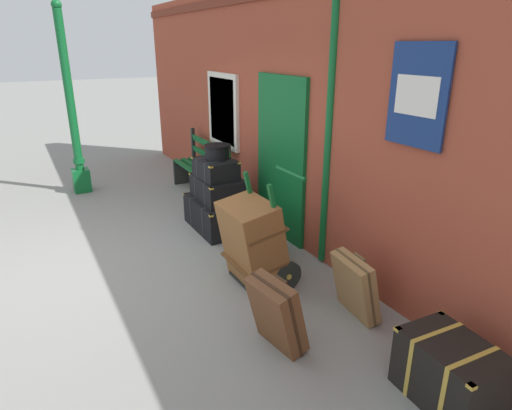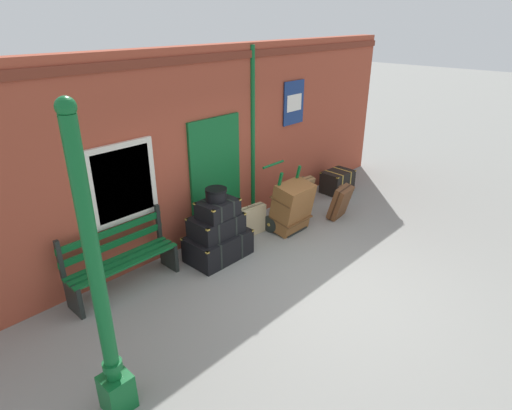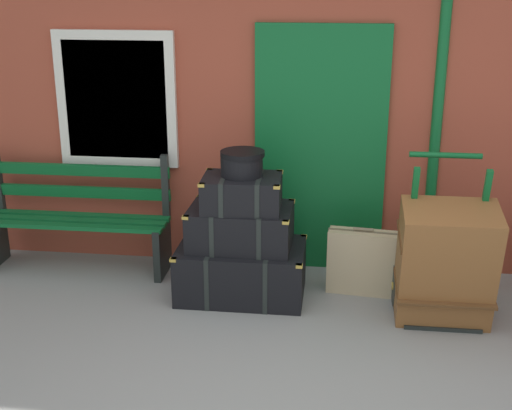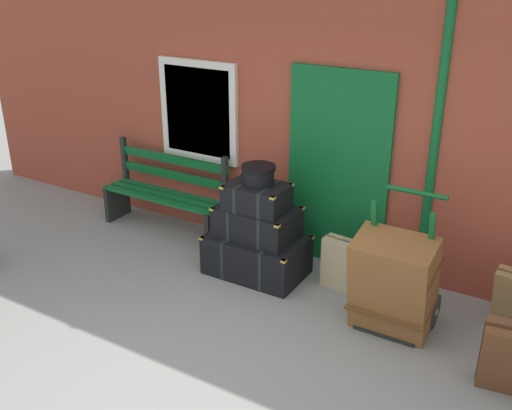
{
  "view_description": "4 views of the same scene",
  "coord_description": "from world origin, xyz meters",
  "px_view_note": "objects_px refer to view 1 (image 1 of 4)",
  "views": [
    {
      "loc": [
        4.81,
        -0.5,
        2.45
      ],
      "look_at": [
        0.68,
        1.76,
        0.71
      ],
      "focal_mm": 30.79,
      "sensor_mm": 36.0,
      "label": 1
    },
    {
      "loc": [
        -4.44,
        -2.77,
        3.61
      ],
      "look_at": [
        0.33,
        1.68,
        0.7
      ],
      "focal_mm": 29.91,
      "sensor_mm": 36.0,
      "label": 2
    },
    {
      "loc": [
        0.27,
        -3.25,
        2.49
      ],
      "look_at": [
        -0.32,
        1.62,
        0.83
      ],
      "focal_mm": 48.5,
      "sensor_mm": 36.0,
      "label": 3
    },
    {
      "loc": [
        2.33,
        -2.91,
        3.11
      ],
      "look_at": [
        -0.45,
        1.75,
        0.79
      ],
      "focal_mm": 41.32,
      "sensor_mm": 36.0,
      "label": 4
    }
  ],
  "objects_px": {
    "lamp_post": "(74,124)",
    "suitcase_charcoal": "(277,314)",
    "large_brown_trunk": "(253,242)",
    "platform_bench": "(202,169)",
    "suitcase_oxblood": "(262,233)",
    "steamer_trunk_top": "(216,169)",
    "steamer_trunk_base": "(218,214)",
    "suitcase_slate": "(355,287)",
    "steamer_trunk_middle": "(218,189)",
    "round_hatbox": "(217,151)",
    "corner_trunk": "(450,372)",
    "porters_trolley": "(267,256)"
  },
  "relations": [
    {
      "from": "steamer_trunk_base",
      "to": "suitcase_slate",
      "type": "bearing_deg",
      "value": 6.14
    },
    {
      "from": "round_hatbox",
      "to": "corner_trunk",
      "type": "distance_m",
      "value": 3.81
    },
    {
      "from": "lamp_post",
      "to": "suitcase_oxblood",
      "type": "distance_m",
      "value": 4.06
    },
    {
      "from": "round_hatbox",
      "to": "corner_trunk",
      "type": "bearing_deg",
      "value": 2.23
    },
    {
      "from": "steamer_trunk_base",
      "to": "suitcase_slate",
      "type": "relative_size",
      "value": 1.62
    },
    {
      "from": "porters_trolley",
      "to": "suitcase_slate",
      "type": "relative_size",
      "value": 1.9
    },
    {
      "from": "suitcase_oxblood",
      "to": "suitcase_charcoal",
      "type": "bearing_deg",
      "value": -25.6
    },
    {
      "from": "suitcase_slate",
      "to": "platform_bench",
      "type": "bearing_deg",
      "value": 178.44
    },
    {
      "from": "porters_trolley",
      "to": "corner_trunk",
      "type": "bearing_deg",
      "value": 6.7
    },
    {
      "from": "steamer_trunk_base",
      "to": "porters_trolley",
      "type": "bearing_deg",
      "value": -3.57
    },
    {
      "from": "platform_bench",
      "to": "steamer_trunk_top",
      "type": "height_order",
      "value": "platform_bench"
    },
    {
      "from": "lamp_post",
      "to": "corner_trunk",
      "type": "bearing_deg",
      "value": 13.96
    },
    {
      "from": "suitcase_charcoal",
      "to": "steamer_trunk_top",
      "type": "bearing_deg",
      "value": 166.83
    },
    {
      "from": "round_hatbox",
      "to": "suitcase_slate",
      "type": "bearing_deg",
      "value": 5.85
    },
    {
      "from": "suitcase_slate",
      "to": "corner_trunk",
      "type": "relative_size",
      "value": 0.88
    },
    {
      "from": "steamer_trunk_base",
      "to": "steamer_trunk_top",
      "type": "distance_m",
      "value": 0.66
    },
    {
      "from": "porters_trolley",
      "to": "suitcase_slate",
      "type": "bearing_deg",
      "value": 20.14
    },
    {
      "from": "steamer_trunk_top",
      "to": "suitcase_slate",
      "type": "height_order",
      "value": "steamer_trunk_top"
    },
    {
      "from": "round_hatbox",
      "to": "porters_trolley",
      "type": "xyz_separation_m",
      "value": [
        1.54,
        -0.11,
        -0.84
      ]
    },
    {
      "from": "steamer_trunk_middle",
      "to": "lamp_post",
      "type": "bearing_deg",
      "value": -151.43
    },
    {
      "from": "corner_trunk",
      "to": "porters_trolley",
      "type": "bearing_deg",
      "value": -173.3
    },
    {
      "from": "platform_bench",
      "to": "round_hatbox",
      "type": "distance_m",
      "value": 1.68
    },
    {
      "from": "steamer_trunk_base",
      "to": "round_hatbox",
      "type": "xyz_separation_m",
      "value": [
        0.01,
        0.01,
        0.9
      ]
    },
    {
      "from": "lamp_post",
      "to": "suitcase_charcoal",
      "type": "distance_m",
      "value": 5.39
    },
    {
      "from": "lamp_post",
      "to": "steamer_trunk_base",
      "type": "height_order",
      "value": "lamp_post"
    },
    {
      "from": "steamer_trunk_top",
      "to": "corner_trunk",
      "type": "xyz_separation_m",
      "value": [
        3.7,
        0.17,
        -0.63
      ]
    },
    {
      "from": "large_brown_trunk",
      "to": "steamer_trunk_top",
      "type": "bearing_deg",
      "value": 170.39
    },
    {
      "from": "steamer_trunk_middle",
      "to": "corner_trunk",
      "type": "height_order",
      "value": "steamer_trunk_middle"
    },
    {
      "from": "lamp_post",
      "to": "steamer_trunk_middle",
      "type": "xyz_separation_m",
      "value": [
        2.65,
        1.44,
        -0.6
      ]
    },
    {
      "from": "steamer_trunk_middle",
      "to": "suitcase_oxblood",
      "type": "bearing_deg",
      "value": 8.9
    },
    {
      "from": "lamp_post",
      "to": "porters_trolley",
      "type": "height_order",
      "value": "lamp_post"
    },
    {
      "from": "suitcase_charcoal",
      "to": "round_hatbox",
      "type": "bearing_deg",
      "value": 166.28
    },
    {
      "from": "large_brown_trunk",
      "to": "suitcase_slate",
      "type": "xyz_separation_m",
      "value": [
        1.01,
        0.55,
        -0.17
      ]
    },
    {
      "from": "suitcase_slate",
      "to": "suitcase_oxblood",
      "type": "relative_size",
      "value": 1.11
    },
    {
      "from": "porters_trolley",
      "to": "suitcase_oxblood",
      "type": "height_order",
      "value": "porters_trolley"
    },
    {
      "from": "large_brown_trunk",
      "to": "suitcase_slate",
      "type": "distance_m",
      "value": 1.16
    },
    {
      "from": "platform_bench",
      "to": "suitcase_oxblood",
      "type": "xyz_separation_m",
      "value": [
        2.45,
        -0.22,
        -0.18
      ]
    },
    {
      "from": "steamer_trunk_base",
      "to": "corner_trunk",
      "type": "height_order",
      "value": "corner_trunk"
    },
    {
      "from": "platform_bench",
      "to": "suitcase_slate",
      "type": "height_order",
      "value": "platform_bench"
    },
    {
      "from": "steamer_trunk_top",
      "to": "suitcase_oxblood",
      "type": "height_order",
      "value": "steamer_trunk_top"
    },
    {
      "from": "lamp_post",
      "to": "round_hatbox",
      "type": "bearing_deg",
      "value": 28.38
    },
    {
      "from": "large_brown_trunk",
      "to": "suitcase_charcoal",
      "type": "bearing_deg",
      "value": -18.11
    },
    {
      "from": "suitcase_slate",
      "to": "round_hatbox",
      "type": "bearing_deg",
      "value": -174.15
    },
    {
      "from": "round_hatbox",
      "to": "corner_trunk",
      "type": "xyz_separation_m",
      "value": [
        3.71,
        0.14,
        -0.87
      ]
    },
    {
      "from": "lamp_post",
      "to": "suitcase_slate",
      "type": "bearing_deg",
      "value": 18.06
    },
    {
      "from": "lamp_post",
      "to": "suitcase_charcoal",
      "type": "xyz_separation_m",
      "value": [
        5.26,
        0.8,
        -0.85
      ]
    },
    {
      "from": "lamp_post",
      "to": "suitcase_charcoal",
      "type": "height_order",
      "value": "lamp_post"
    },
    {
      "from": "steamer_trunk_base",
      "to": "steamer_trunk_top",
      "type": "relative_size",
      "value": 1.62
    },
    {
      "from": "porters_trolley",
      "to": "steamer_trunk_top",
      "type": "bearing_deg",
      "value": 176.89
    },
    {
      "from": "steamer_trunk_top",
      "to": "steamer_trunk_base",
      "type": "bearing_deg",
      "value": 128.58
    }
  ]
}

